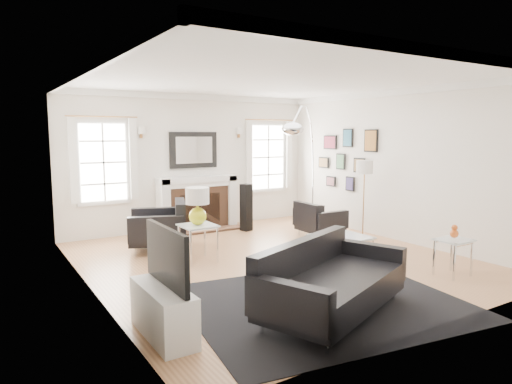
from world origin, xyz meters
TOP-DOWN VIEW (x-y plane):
  - floor at (0.00, 0.00)m, footprint 6.00×6.00m
  - back_wall at (0.00, 3.00)m, footprint 5.50×0.04m
  - front_wall at (0.00, -3.00)m, footprint 5.50×0.04m
  - left_wall at (-2.75, 0.00)m, footprint 0.04×6.00m
  - right_wall at (2.75, 0.00)m, footprint 0.04×6.00m
  - ceiling at (0.00, 0.00)m, footprint 5.50×6.00m
  - crown_molding at (0.00, 0.00)m, footprint 5.50×6.00m
  - fireplace at (0.00, 2.79)m, footprint 1.70×0.69m
  - mantel_mirror at (0.00, 2.95)m, footprint 1.05×0.07m
  - window_left at (-1.85, 2.95)m, footprint 1.24×0.15m
  - window_right at (1.85, 2.95)m, footprint 1.24×0.15m
  - gallery_wall at (2.72, 1.30)m, footprint 0.04×1.73m
  - tv_unit at (-2.44, -1.70)m, footprint 0.35×1.00m
  - area_rug at (-0.54, -1.86)m, footprint 3.47×3.03m
  - sofa at (-0.71, -2.13)m, footprint 2.21×1.59m
  - armchair_left at (-1.26, 1.57)m, footprint 1.21×1.28m
  - armchair_right at (1.68, 0.93)m, footprint 0.77×0.85m
  - coffee_table at (1.01, -0.45)m, footprint 0.80×0.80m
  - side_table_left at (-1.03, 0.55)m, footprint 0.53×0.53m
  - nesting_table at (1.70, -2.00)m, footprint 0.47×0.40m
  - gourd_lamp at (-1.03, 0.55)m, footprint 0.37×0.37m
  - orange_vase at (1.70, -2.00)m, footprint 0.12×0.12m
  - arc_floor_lamp at (1.44, 1.07)m, footprint 1.84×1.71m
  - stick_floor_lamp at (2.20, 0.24)m, footprint 0.30×0.30m
  - speaker_tower at (0.78, 2.13)m, footprint 0.24×0.24m

SIDE VIEW (x-z plane):
  - floor at x=0.00m, z-range 0.00..0.00m
  - area_rug at x=-0.54m, z-range 0.00..0.01m
  - armchair_right at x=1.68m, z-range 0.03..0.59m
  - coffee_table at x=1.01m, z-range 0.15..0.50m
  - tv_unit at x=-2.44m, z-range -0.22..0.87m
  - sofa at x=-0.71m, z-range 0.03..0.69m
  - armchair_left at x=-1.26m, z-range 0.04..0.73m
  - nesting_table at x=1.70m, z-range 0.15..0.67m
  - side_table_left at x=-1.03m, z-range 0.18..0.76m
  - speaker_tower at x=0.78m, z-range 0.00..0.96m
  - fireplace at x=0.00m, z-range -0.01..1.10m
  - orange_vase at x=1.70m, z-range 0.53..0.72m
  - gourd_lamp at x=-1.03m, z-range 0.62..1.21m
  - stick_floor_lamp at x=2.20m, z-range 0.55..2.05m
  - back_wall at x=0.00m, z-range 0.00..2.80m
  - front_wall at x=0.00m, z-range 0.00..2.80m
  - left_wall at x=-2.75m, z-range 0.00..2.80m
  - right_wall at x=2.75m, z-range 0.00..2.80m
  - arc_floor_lamp at x=1.44m, z-range 0.11..2.72m
  - window_left at x=-1.85m, z-range 0.65..2.27m
  - window_right at x=1.85m, z-range 0.65..2.27m
  - gallery_wall at x=2.72m, z-range 0.89..2.18m
  - mantel_mirror at x=0.00m, z-range 1.27..2.02m
  - crown_molding at x=0.00m, z-range 2.68..2.80m
  - ceiling at x=0.00m, z-range 2.79..2.81m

